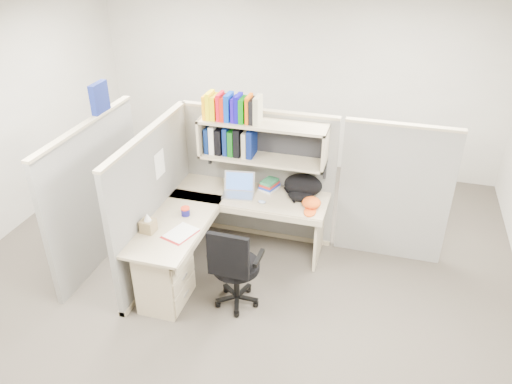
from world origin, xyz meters
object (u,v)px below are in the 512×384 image
(laptop, at_px, (238,186))
(backpack, at_px, (302,187))
(task_chair, at_px, (235,279))
(desk, at_px, (189,254))
(snack_canister, at_px, (185,211))

(laptop, relative_size, backpack, 0.81)
(laptop, distance_m, task_chair, 1.11)
(task_chair, bearing_deg, desk, 165.07)
(desk, xyz_separation_m, laptop, (0.28, 0.80, 0.41))
(laptop, xyz_separation_m, backpack, (0.69, 0.16, 0.00))
(laptop, bearing_deg, backpack, 4.02)
(desk, height_order, backpack, backpack)
(laptop, height_order, snack_canister, laptop)
(desk, bearing_deg, snack_canister, 115.71)
(task_chair, bearing_deg, laptop, 105.55)
(snack_canister, xyz_separation_m, task_chair, (0.67, -0.40, -0.43))
(backpack, xyz_separation_m, snack_canister, (-1.10, -0.70, -0.08))
(laptop, distance_m, snack_canister, 0.68)
(snack_canister, bearing_deg, laptop, 53.42)
(backpack, height_order, snack_canister, backpack)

